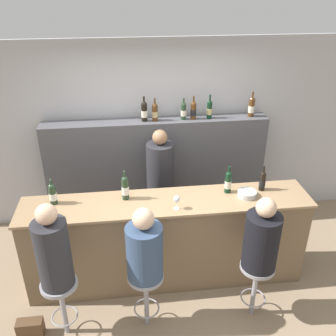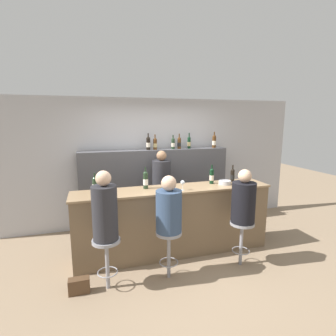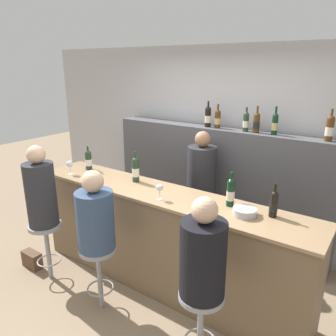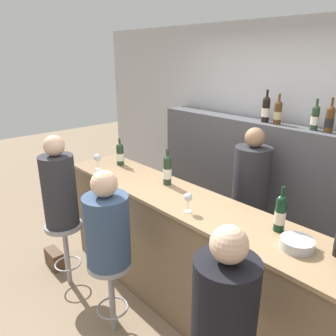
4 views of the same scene
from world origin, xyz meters
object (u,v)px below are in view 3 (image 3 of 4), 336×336
(guest_seated_left, at_px, (40,191))
(wine_bottle_counter_1, at_px, (136,169))
(wine_bottle_counter_2, at_px, (231,192))
(bar_stool_middle, at_px, (99,261))
(wine_glass_1, at_px, (160,188))
(guest_seated_right, at_px, (203,255))
(wine_bottle_backbar_2, at_px, (246,121))
(bar_stool_left, at_px, (46,237))
(wine_bottle_backbar_5, at_px, (330,128))
(handbag, at_px, (32,260))
(bartender, at_px, (201,200))
(metal_bowl, at_px, (245,212))
(wine_bottle_counter_0, at_px, (88,160))
(wine_bottle_backbar_0, at_px, (208,116))
(wine_bottle_backbar_1, at_px, (218,119))
(wine_bottle_backbar_4, at_px, (275,124))
(wine_bottle_counter_3, at_px, (274,204))
(guest_seated_middle, at_px, (95,216))
(wine_bottle_backbar_3, at_px, (257,122))
(wine_glass_0, at_px, (70,164))
(bar_stool_right, at_px, (201,310))

(guest_seated_left, bearing_deg, wine_bottle_counter_1, 48.10)
(wine_bottle_counter_2, xyz_separation_m, bar_stool_middle, (-0.99, -0.76, -0.70))
(wine_glass_1, xyz_separation_m, guest_seated_right, (0.76, -0.50, -0.20))
(wine_bottle_backbar_2, distance_m, bar_stool_left, 2.65)
(wine_bottle_backbar_5, distance_m, handbag, 3.70)
(wine_glass_1, distance_m, bartender, 1.07)
(wine_bottle_counter_1, xyz_separation_m, wine_bottle_backbar_2, (0.81, 1.09, 0.46))
(metal_bowl, relative_size, bar_stool_middle, 0.31)
(wine_bottle_counter_0, xyz_separation_m, guest_seated_right, (2.06, -0.76, -0.20))
(wine_bottle_counter_0, xyz_separation_m, metal_bowl, (2.11, -0.11, -0.09))
(wine_bottle_backbar_0, height_order, wine_bottle_backbar_1, wine_bottle_backbar_0)
(wine_bottle_backbar_1, bearing_deg, wine_bottle_backbar_0, -180.00)
(wine_bottle_counter_2, distance_m, wine_bottle_backbar_4, 1.19)
(wine_bottle_counter_3, distance_m, guest_seated_middle, 1.60)
(wine_bottle_backbar_4, relative_size, bar_stool_left, 0.47)
(wine_bottle_backbar_1, height_order, wine_glass_1, wine_bottle_backbar_1)
(guest_seated_left, bearing_deg, handbag, -180.00)
(bar_stool_middle, bearing_deg, bartender, 78.28)
(guest_seated_right, bearing_deg, handbag, 180.00)
(wine_bottle_backbar_4, relative_size, bar_stool_middle, 0.47)
(wine_bottle_counter_0, height_order, wine_bottle_backbar_3, wine_bottle_backbar_3)
(wine_bottle_counter_3, bearing_deg, wine_bottle_backbar_5, 80.80)
(metal_bowl, distance_m, bar_stool_middle, 1.48)
(wine_bottle_backbar_3, height_order, bartender, wine_bottle_backbar_3)
(wine_glass_0, relative_size, bar_stool_middle, 0.25)
(wine_bottle_backbar_1, xyz_separation_m, wine_bottle_backbar_2, (0.38, -0.00, -0.00))
(bar_stool_right, bearing_deg, metal_bowl, 85.97)
(wine_bottle_backbar_1, xyz_separation_m, guest_seated_left, (-1.11, -1.85, -0.63))
(wine_bottle_counter_3, distance_m, bar_stool_left, 2.45)
(guest_seated_middle, distance_m, handbag, 1.50)
(bar_stool_middle, bearing_deg, wine_bottle_backbar_5, 49.66)
(wine_bottle_backbar_0, bearing_deg, bar_stool_middle, -94.39)
(wine_glass_1, distance_m, handbag, 1.98)
(handbag, bearing_deg, wine_bottle_counter_2, 19.13)
(wine_bottle_backbar_2, distance_m, wine_glass_0, 2.15)
(wine_bottle_backbar_0, xyz_separation_m, guest_seated_left, (-0.97, -1.85, -0.65))
(bar_stool_left, bearing_deg, wine_bottle_counter_2, 22.54)
(wine_glass_0, height_order, metal_bowl, wine_glass_0)
(wine_bottle_backbar_3, relative_size, guest_seated_left, 0.35)
(guest_seated_middle, height_order, bartender, bartender)
(wine_bottle_backbar_0, height_order, wine_bottle_backbar_4, wine_bottle_backbar_0)
(wine_bottle_backbar_3, bearing_deg, bar_stool_right, -79.17)
(wine_bottle_backbar_5, distance_m, wine_glass_1, 1.88)
(wine_bottle_backbar_2, relative_size, guest_seated_left, 0.32)
(wine_bottle_backbar_2, bearing_deg, wine_bottle_counter_2, -72.73)
(bar_stool_left, xyz_separation_m, handbag, (-0.36, 0.00, -0.43))
(wine_bottle_backbar_1, bearing_deg, wine_bottle_counter_1, -111.53)
(wine_bottle_backbar_4, xyz_separation_m, bar_stool_left, (-1.83, -1.85, -1.18))
(wine_bottle_backbar_1, distance_m, bar_stool_right, 2.35)
(wine_bottle_counter_3, height_order, wine_bottle_backbar_4, wine_bottle_backbar_4)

